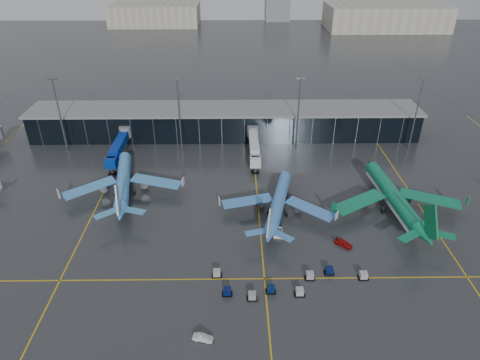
{
  "coord_description": "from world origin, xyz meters",
  "views": [
    {
      "loc": [
        3.71,
        -85.28,
        66.43
      ],
      "look_at": [
        5.0,
        18.0,
        6.0
      ],
      "focal_mm": 32.0,
      "sensor_mm": 36.0,
      "label": 1
    }
  ],
  "objects_px": {
    "mobile_airstair": "(278,232)",
    "service_van_white": "(203,338)",
    "airliner_klm_near": "(279,194)",
    "airliner_arkefly": "(122,174)",
    "baggage_carts": "(284,283)",
    "airliner_aer_lingus": "(394,188)",
    "service_van_red": "(343,243)"
  },
  "relations": [
    {
      "from": "airliner_klm_near",
      "to": "airliner_aer_lingus",
      "type": "height_order",
      "value": "airliner_aer_lingus"
    },
    {
      "from": "airliner_aer_lingus",
      "to": "service_van_white",
      "type": "distance_m",
      "value": 65.87
    },
    {
      "from": "airliner_klm_near",
      "to": "service_van_red",
      "type": "relative_size",
      "value": 8.13
    },
    {
      "from": "airliner_arkefly",
      "to": "service_van_red",
      "type": "distance_m",
      "value": 64.13
    },
    {
      "from": "mobile_airstair",
      "to": "service_van_white",
      "type": "height_order",
      "value": "mobile_airstair"
    },
    {
      "from": "airliner_arkefly",
      "to": "baggage_carts",
      "type": "relative_size",
      "value": 1.17
    },
    {
      "from": "baggage_carts",
      "to": "service_van_white",
      "type": "height_order",
      "value": "baggage_carts"
    },
    {
      "from": "airliner_arkefly",
      "to": "service_van_red",
      "type": "relative_size",
      "value": 8.94
    },
    {
      "from": "baggage_carts",
      "to": "service_van_red",
      "type": "xyz_separation_m",
      "value": [
        15.79,
        13.43,
        0.01
      ]
    },
    {
      "from": "mobile_airstair",
      "to": "service_van_red",
      "type": "bearing_deg",
      "value": -5.51
    },
    {
      "from": "airliner_arkefly",
      "to": "service_van_red",
      "type": "bearing_deg",
      "value": -33.77
    },
    {
      "from": "mobile_airstair",
      "to": "service_van_red",
      "type": "distance_m",
      "value": 16.02
    },
    {
      "from": "airliner_klm_near",
      "to": "mobile_airstair",
      "type": "height_order",
      "value": "airliner_klm_near"
    },
    {
      "from": "airliner_klm_near",
      "to": "service_van_white",
      "type": "distance_m",
      "value": 46.16
    },
    {
      "from": "airliner_klm_near",
      "to": "airliner_arkefly",
      "type": "bearing_deg",
      "value": 179.73
    },
    {
      "from": "airliner_aer_lingus",
      "to": "mobile_airstair",
      "type": "height_order",
      "value": "airliner_aer_lingus"
    },
    {
      "from": "airliner_klm_near",
      "to": "baggage_carts",
      "type": "height_order",
      "value": "airliner_klm_near"
    },
    {
      "from": "airliner_aer_lingus",
      "to": "service_van_white",
      "type": "bearing_deg",
      "value": -142.83
    },
    {
      "from": "service_van_red",
      "to": "service_van_white",
      "type": "distance_m",
      "value": 42.5
    },
    {
      "from": "mobile_airstair",
      "to": "service_van_white",
      "type": "relative_size",
      "value": 0.92
    },
    {
      "from": "baggage_carts",
      "to": "service_van_red",
      "type": "height_order",
      "value": "baggage_carts"
    },
    {
      "from": "airliner_arkefly",
      "to": "airliner_klm_near",
      "type": "distance_m",
      "value": 45.41
    },
    {
      "from": "service_van_white",
      "to": "baggage_carts",
      "type": "bearing_deg",
      "value": -37.03
    },
    {
      "from": "baggage_carts",
      "to": "mobile_airstair",
      "type": "height_order",
      "value": "mobile_airstair"
    },
    {
      "from": "airliner_aer_lingus",
      "to": "service_van_white",
      "type": "height_order",
      "value": "airliner_aer_lingus"
    },
    {
      "from": "mobile_airstair",
      "to": "airliner_aer_lingus",
      "type": "bearing_deg",
      "value": 30.48
    },
    {
      "from": "service_van_red",
      "to": "baggage_carts",
      "type": "bearing_deg",
      "value": 172.24
    },
    {
      "from": "service_van_white",
      "to": "airliner_klm_near",
      "type": "bearing_deg",
      "value": -10.11
    },
    {
      "from": "mobile_airstair",
      "to": "service_van_white",
      "type": "bearing_deg",
      "value": -107.63
    },
    {
      "from": "baggage_carts",
      "to": "service_van_white",
      "type": "distance_m",
      "value": 21.77
    },
    {
      "from": "airliner_arkefly",
      "to": "service_van_white",
      "type": "relative_size",
      "value": 10.5
    },
    {
      "from": "airliner_arkefly",
      "to": "airliner_aer_lingus",
      "type": "bearing_deg",
      "value": -17.42
    }
  ]
}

